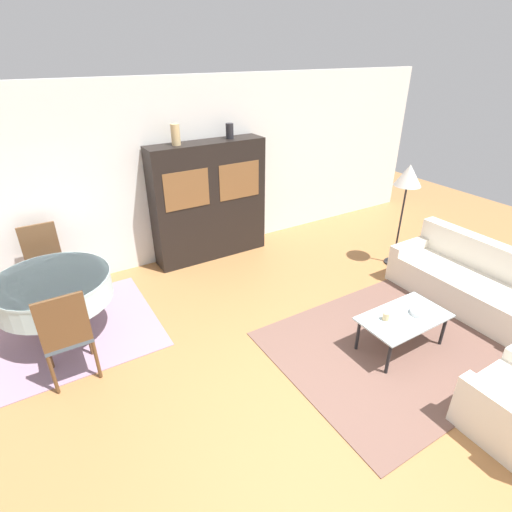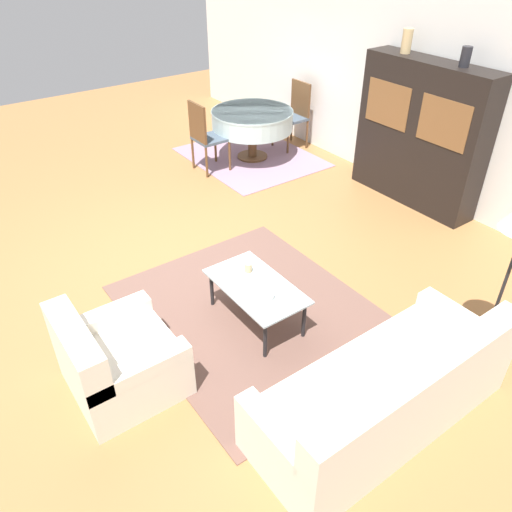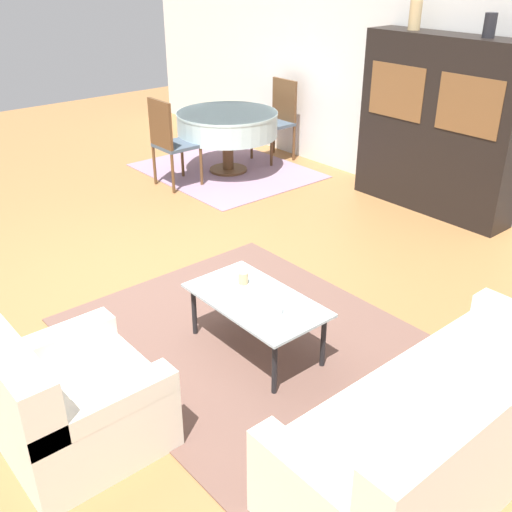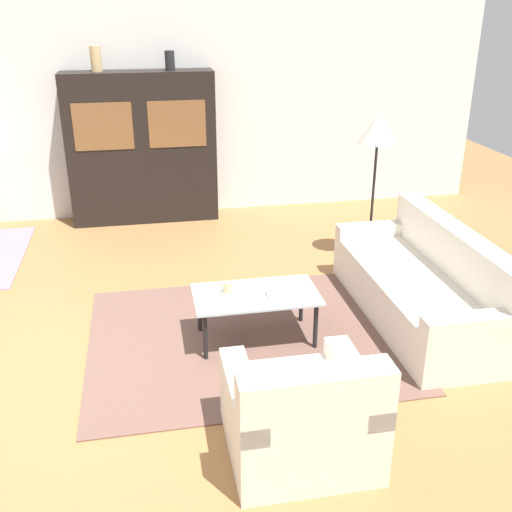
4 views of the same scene
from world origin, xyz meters
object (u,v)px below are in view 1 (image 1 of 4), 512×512
(dining_chair_far, at_px, (45,260))
(bowl, at_px, (420,312))
(dining_table, at_px, (53,289))
(coffee_table, at_px, (404,320))
(cup, at_px, (386,316))
(display_cabinet, at_px, (209,202))
(vase_short, at_px, (230,131))
(dining_chair_near, at_px, (66,332))
(floor_lamp, at_px, (408,180))
(vase_tall, at_px, (176,135))
(couch, at_px, (475,285))

(dining_chair_far, bearing_deg, bowl, 137.00)
(bowl, bearing_deg, dining_table, 145.82)
(coffee_table, relative_size, cup, 11.53)
(display_cabinet, relative_size, dining_chair_far, 1.75)
(cup, relative_size, vase_short, 0.39)
(dining_chair_near, xyz_separation_m, floor_lamp, (4.71, 0.04, 0.75))
(dining_chair_near, relative_size, vase_tall, 3.66)
(display_cabinet, relative_size, cup, 21.04)
(display_cabinet, distance_m, vase_short, 1.09)
(dining_chair_far, height_order, cup, dining_chair_far)
(cup, height_order, vase_short, vase_short)
(display_cabinet, bearing_deg, dining_chair_far, -178.08)
(vase_tall, xyz_separation_m, vase_short, (0.84, 0.00, -0.03))
(dining_chair_near, relative_size, floor_lamp, 0.66)
(display_cabinet, xyz_separation_m, cup, (0.59, -3.11, -0.45))
(display_cabinet, height_order, vase_short, vase_short)
(cup, height_order, bowl, cup)
(vase_short, bearing_deg, dining_chair_near, -147.23)
(dining_chair_near, distance_m, vase_tall, 2.98)
(vase_tall, bearing_deg, bowl, -66.13)
(couch, height_order, dining_chair_near, dining_chair_near)
(vase_tall, bearing_deg, dining_chair_near, -137.38)
(vase_short, bearing_deg, coffee_table, -82.58)
(bowl, relative_size, vase_tall, 0.73)
(vase_tall, bearing_deg, couch, -48.08)
(dining_chair_near, relative_size, vase_short, 4.73)
(vase_short, bearing_deg, couch, -58.00)
(floor_lamp, relative_size, vase_short, 7.13)
(coffee_table, bearing_deg, dining_chair_far, 135.95)
(couch, xyz_separation_m, dining_table, (-4.70, 2.13, 0.33))
(coffee_table, bearing_deg, couch, 4.14)
(dining_chair_far, bearing_deg, dining_chair_near, 90.00)
(bowl, relative_size, vase_short, 0.94)
(dining_chair_far, height_order, bowl, dining_chair_far)
(couch, bearing_deg, coffee_table, 94.14)
(cup, bearing_deg, floor_lamp, 38.01)
(floor_lamp, bearing_deg, display_cabinet, 142.80)
(coffee_table, height_order, dining_chair_near, dining_chair_near)
(couch, height_order, display_cabinet, display_cabinet)
(dining_chair_far, bearing_deg, dining_table, 90.00)
(coffee_table, bearing_deg, display_cabinet, 104.23)
(dining_chair_far, xyz_separation_m, vase_tall, (1.95, 0.08, 1.37))
(coffee_table, height_order, floor_lamp, floor_lamp)
(dining_chair_far, distance_m, vase_tall, 2.38)
(dining_chair_far, xyz_separation_m, bowl, (3.38, -3.15, -0.14))
(couch, relative_size, floor_lamp, 1.32)
(coffee_table, xyz_separation_m, bowl, (0.18, -0.06, 0.07))
(dining_chair_far, height_order, vase_tall, vase_tall)
(dining_chair_near, distance_m, floor_lamp, 4.77)
(floor_lamp, distance_m, vase_tall, 3.33)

